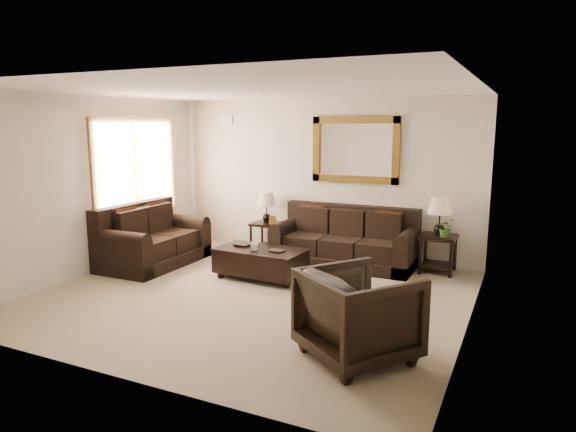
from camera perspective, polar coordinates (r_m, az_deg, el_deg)
The scene contains 11 objects.
room at distance 6.68m, azimuth -4.20°, elevation 2.22°, with size 5.51×5.01×2.71m.
window at distance 8.97m, azimuth -16.54°, elevation 5.15°, with size 0.07×1.96×1.66m.
mirror at distance 8.65m, azimuth 7.46°, elevation 7.30°, with size 1.50×0.06×1.10m.
air_vent at distance 9.72m, azimuth -6.88°, elevation 10.58°, with size 0.25×0.02×0.18m, color #999999.
sofa at distance 8.47m, azimuth 6.35°, elevation -3.07°, with size 2.29×0.99×0.94m.
loveseat at distance 8.71m, azimuth -14.99°, elevation -2.82°, with size 1.05×1.77×0.99m.
end_table_left at distance 9.14m, azimuth -2.39°, elevation 0.31°, with size 0.49×0.49×1.08m.
end_table_right at distance 8.18m, azimuth 16.46°, elevation -0.82°, with size 0.54×0.54×1.18m.
coffee_table at distance 7.67m, azimuth -3.08°, elevation -4.89°, with size 1.35×0.78×0.56m.
armchair at distance 5.10m, azimuth 7.86°, elevation -10.36°, with size 0.96×0.90×0.99m, color black.
potted_plant at distance 8.08m, azimuth 17.15°, elevation -1.48°, with size 0.27×0.30×0.23m, color #29521C.
Camera 1 is at (3.27, -5.76, 2.28)m, focal length 32.00 mm.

